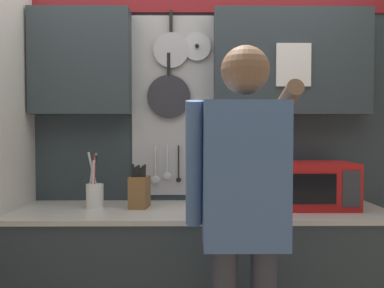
# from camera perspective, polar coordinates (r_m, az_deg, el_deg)

# --- Properties ---
(base_cabinet_counter) EXTENTS (2.32, 0.63, 0.92)m
(base_cabinet_counter) POSITION_cam_1_polar(r_m,az_deg,el_deg) (2.52, 1.43, -20.29)
(base_cabinet_counter) COLOR #2D383D
(base_cabinet_counter) RESTS_ON ground_plane
(back_wall_unit) EXTENTS (2.89, 0.22, 2.40)m
(back_wall_unit) POSITION_cam_1_polar(r_m,az_deg,el_deg) (2.61, 1.72, 3.90)
(back_wall_unit) COLOR #2D383D
(back_wall_unit) RESTS_ON ground_plane
(microwave) EXTENTS (0.49, 0.35, 0.29)m
(microwave) POSITION_cam_1_polar(r_m,az_deg,el_deg) (2.52, 17.98, -5.93)
(microwave) COLOR red
(microwave) RESTS_ON base_cabinet_counter
(knife_block) EXTENTS (0.13, 0.16, 0.28)m
(knife_block) POSITION_cam_1_polar(r_m,az_deg,el_deg) (2.42, -8.01, -7.14)
(knife_block) COLOR brown
(knife_block) RESTS_ON base_cabinet_counter
(utensil_crock) EXTENTS (0.11, 0.11, 0.36)m
(utensil_crock) POSITION_cam_1_polar(r_m,az_deg,el_deg) (2.48, -14.62, -7.21)
(utensil_crock) COLOR white
(utensil_crock) RESTS_ON base_cabinet_counter
(person) EXTENTS (0.54, 0.69, 1.80)m
(person) POSITION_cam_1_polar(r_m,az_deg,el_deg) (1.76, 7.96, -8.88)
(person) COLOR #383842
(person) RESTS_ON ground_plane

